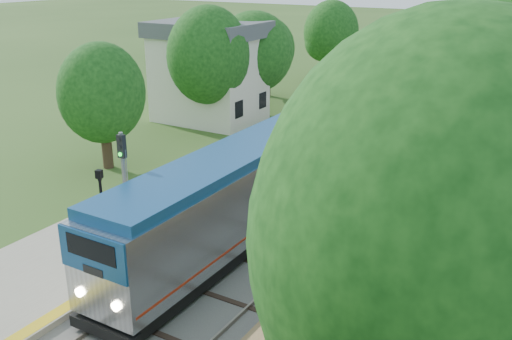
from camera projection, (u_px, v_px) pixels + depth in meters
The scene contains 10 objects.
trackbed at pixel (481, 79), 63.99m from camera, with size 9.50×170.00×0.28m.
platform at pixel (195, 193), 31.89m from camera, with size 6.40×68.00×0.38m, color gray.
yellow_stripe at pixel (238, 200), 30.45m from camera, with size 0.55×68.00×0.01m, color gold.
station_building at pixel (209, 71), 46.10m from camera, with size 8.60×6.60×8.00m.
signal_gantry at pixel (482, 41), 58.10m from camera, with size 8.40×0.38×6.20m.
trees_behind_platform at pixel (161, 90), 37.05m from camera, with size 7.82×53.32×7.21m.
train at pixel (469, 56), 65.89m from camera, with size 2.96×118.88×4.36m.
lamppost_far at pixel (104, 218), 24.10m from camera, with size 0.39×0.39×3.93m.
signal_platform at pixel (125, 183), 23.35m from camera, with size 0.33×0.26×5.59m.
signal_farside at pixel (426, 143), 28.68m from camera, with size 0.33×0.26×6.02m.
Camera 1 is at (12.88, -7.61, 12.28)m, focal length 40.00 mm.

